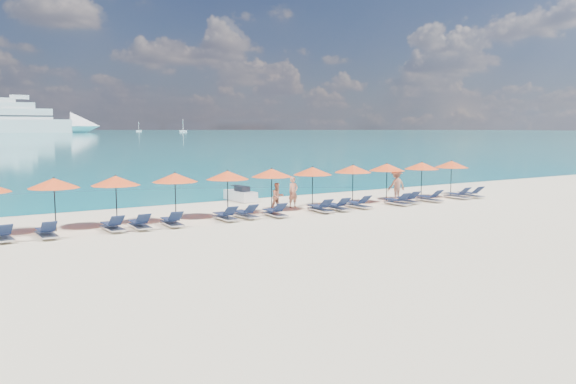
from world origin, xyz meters
TOP-DOWN VIEW (x-y plane):
  - ground at (0.00, 0.00)m, footprint 1400.00×1400.00m
  - cruise_ship at (32.93, 504.15)m, footprint 149.10×36.30m
  - sailboat_near at (181.70, 492.39)m, footprint 6.72×2.24m
  - sailboat_far at (162.57, 571.52)m, footprint 5.78×1.93m
  - jetski at (0.67, 9.45)m, footprint 1.07×2.51m
  - beachgoer_a at (1.79, 5.40)m, footprint 0.66×0.48m
  - beachgoer_b at (0.65, 5.11)m, footprint 0.72×0.44m
  - beachgoer_c at (8.39, 4.56)m, footprint 1.23×0.58m
  - umbrella_1 at (-10.28, 4.72)m, footprint 2.10×2.10m
  - umbrella_2 at (-7.83, 4.47)m, footprint 2.10×2.10m
  - umbrella_3 at (-5.10, 4.60)m, footprint 2.10×2.10m
  - umbrella_4 at (-2.49, 4.52)m, footprint 2.10×2.10m
  - umbrella_5 at (0.02, 4.62)m, footprint 2.10×2.10m
  - umbrella_6 at (2.47, 4.55)m, footprint 2.10×2.10m
  - umbrella_7 at (5.25, 4.66)m, footprint 2.10×2.10m
  - umbrella_8 at (7.74, 4.68)m, footprint 2.10×2.10m
  - umbrella_9 at (10.37, 4.53)m, footprint 2.10×2.10m
  - umbrella_10 at (12.93, 4.55)m, footprint 2.10×2.10m
  - lounger_1 at (-12.39, 3.52)m, footprint 0.78×1.75m
  - lounger_2 at (-10.84, 3.37)m, footprint 0.69×1.72m
  - lounger_3 at (-8.27, 3.45)m, footprint 0.72×1.73m
  - lounger_4 at (-7.16, 3.36)m, footprint 0.63×1.70m
  - lounger_5 at (-5.77, 3.27)m, footprint 0.67×1.72m
  - lounger_6 at (-3.13, 3.43)m, footprint 0.65×1.71m
  - lounger_7 at (-2.04, 3.55)m, footprint 0.74×1.74m
  - lounger_8 at (-0.61, 3.22)m, footprint 0.68×1.72m
  - lounger_9 at (2.10, 3.26)m, footprint 0.71×1.73m
  - lounger_10 at (3.18, 3.25)m, footprint 0.68×1.72m
  - lounger_11 at (4.63, 3.40)m, footprint 0.72×1.73m
  - lounger_12 at (7.24, 3.18)m, footprint 0.65×1.71m
  - lounger_13 at (8.28, 3.47)m, footprint 0.77×1.75m
  - lounger_14 at (9.83, 3.30)m, footprint 0.72×1.73m
  - lounger_15 at (12.31, 3.41)m, footprint 0.63×1.70m
  - lounger_16 at (13.40, 3.34)m, footprint 0.66×1.71m

SIDE VIEW (x-z plane):
  - ground at x=0.00m, z-range 0.00..0.00m
  - lounger_1 at x=-12.39m, z-range -0.09..0.56m
  - lounger_2 at x=-10.84m, z-range -0.09..0.56m
  - lounger_3 at x=-8.27m, z-range -0.09..0.56m
  - lounger_4 at x=-7.16m, z-range -0.09..0.56m
  - lounger_5 at x=-5.77m, z-range -0.09..0.56m
  - lounger_6 at x=-3.13m, z-range -0.09..0.56m
  - lounger_7 at x=-2.04m, z-range -0.09..0.56m
  - lounger_8 at x=-0.61m, z-range -0.09..0.56m
  - lounger_9 at x=2.10m, z-range -0.09..0.56m
  - lounger_10 at x=3.18m, z-range -0.09..0.56m
  - lounger_11 at x=4.63m, z-range -0.09..0.56m
  - lounger_12 at x=7.24m, z-range -0.09..0.56m
  - lounger_13 at x=8.28m, z-range -0.09..0.56m
  - lounger_14 at x=9.83m, z-range -0.09..0.56m
  - lounger_15 at x=12.31m, z-range -0.09..0.56m
  - lounger_16 at x=13.40m, z-range -0.09..0.56m
  - jetski at x=0.67m, z-range -0.08..0.80m
  - beachgoer_b at x=0.65m, z-range 0.00..1.43m
  - beachgoer_a at x=1.79m, z-range 0.00..1.68m
  - beachgoer_c at x=8.39m, z-range 0.00..1.90m
  - sailboat_far at x=162.57m, z-range -4.21..6.38m
  - sailboat_near at x=181.70m, z-range -4.90..7.42m
  - umbrella_1 at x=-10.28m, z-range 0.88..3.16m
  - umbrella_2 at x=-7.83m, z-range 0.88..3.16m
  - umbrella_3 at x=-5.10m, z-range 0.88..3.16m
  - umbrella_4 at x=-2.49m, z-range 0.88..3.16m
  - umbrella_5 at x=0.02m, z-range 0.88..3.16m
  - umbrella_6 at x=2.47m, z-range 0.88..3.16m
  - umbrella_7 at x=5.25m, z-range 0.88..3.16m
  - umbrella_8 at x=7.74m, z-range 0.88..3.16m
  - umbrella_9 at x=10.37m, z-range 0.88..3.16m
  - umbrella_10 at x=12.93m, z-range 0.88..3.16m
  - cruise_ship at x=32.93m, z-range -9.85..31.24m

